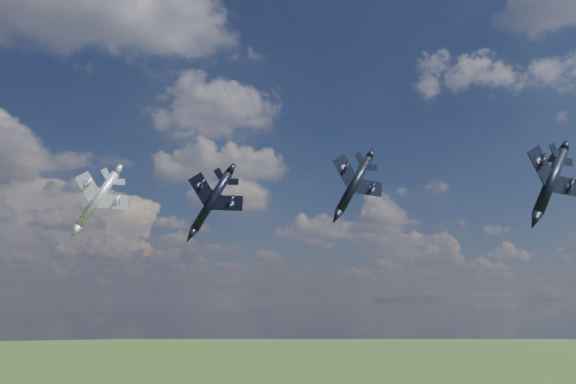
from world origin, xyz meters
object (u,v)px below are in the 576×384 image
object	(u,v)px
jet_high_navy	(354,184)
jet_left_silver	(98,199)
jet_lead_navy	(212,201)
jet_right_navy	(551,182)

from	to	relation	value
jet_high_navy	jet_left_silver	bearing A→B (deg)	168.70
jet_lead_navy	jet_right_navy	world-z (taller)	jet_lead_navy
jet_right_navy	jet_left_silver	size ratio (longest dim) A/B	0.91
jet_lead_navy	jet_left_silver	distance (m)	20.21
jet_lead_navy	jet_high_navy	world-z (taller)	jet_high_navy
jet_left_silver	jet_right_navy	bearing A→B (deg)	-35.64
jet_right_navy	jet_high_navy	size ratio (longest dim) A/B	0.79
jet_high_navy	jet_left_silver	xyz separation A→B (m)	(-43.33, 3.45, -4.21)
jet_lead_navy	jet_high_navy	xyz separation A→B (m)	(26.30, 7.35, 5.55)
jet_lead_navy	jet_left_silver	world-z (taller)	jet_left_silver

